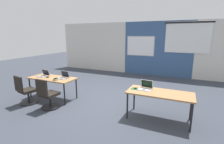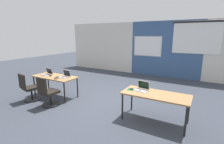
{
  "view_description": "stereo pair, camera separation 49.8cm",
  "coord_description": "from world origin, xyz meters",
  "px_view_note": "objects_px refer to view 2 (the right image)",
  "views": [
    {
      "loc": [
        2.26,
        -4.6,
        2.11
      ],
      "look_at": [
        0.11,
        0.14,
        0.93
      ],
      "focal_mm": 26.28,
      "sensor_mm": 36.0,
      "label": 1
    },
    {
      "loc": [
        2.7,
        -4.37,
        2.11
      ],
      "look_at": [
        0.11,
        0.14,
        0.93
      ],
      "focal_mm": 26.28,
      "sensor_mm": 36.0,
      "label": 2
    }
  ],
  "objects_px": {
    "mouse_near_right_inner": "(132,89)",
    "snack_bowl": "(57,78)",
    "chair_near_left_inner": "(48,94)",
    "laptop_near_left_end": "(47,73)",
    "desk_near_left": "(55,78)",
    "mouse_near_left_end": "(50,76)",
    "laptop_near_right_inner": "(142,88)",
    "laptop_near_left_inner": "(65,76)",
    "desk_near_right": "(155,96)",
    "chair_near_left_end": "(29,90)"
  },
  "relations": [
    {
      "from": "desk_near_right",
      "to": "mouse_near_left_end",
      "type": "distance_m",
      "value": 3.63
    },
    {
      "from": "desk_near_left",
      "to": "mouse_near_right_inner",
      "type": "relative_size",
      "value": 14.66
    },
    {
      "from": "desk_near_right",
      "to": "laptop_near_left_inner",
      "type": "bearing_deg",
      "value": 178.5
    },
    {
      "from": "chair_near_left_inner",
      "to": "laptop_near_right_inner",
      "type": "bearing_deg",
      "value": -160.77
    },
    {
      "from": "mouse_near_left_end",
      "to": "chair_near_left_end",
      "type": "relative_size",
      "value": 0.11
    },
    {
      "from": "chair_near_left_end",
      "to": "chair_near_left_inner",
      "type": "bearing_deg",
      "value": -167.04
    },
    {
      "from": "laptop_near_right_inner",
      "to": "chair_near_left_end",
      "type": "distance_m",
      "value": 3.65
    },
    {
      "from": "desk_near_right",
      "to": "laptop_near_left_inner",
      "type": "distance_m",
      "value": 3.1
    },
    {
      "from": "desk_near_right",
      "to": "chair_near_left_inner",
      "type": "height_order",
      "value": "chair_near_left_inner"
    },
    {
      "from": "laptop_near_left_inner",
      "to": "mouse_near_right_inner",
      "type": "xyz_separation_m",
      "value": [
        2.46,
        -0.07,
        -0.03
      ]
    },
    {
      "from": "mouse_near_right_inner",
      "to": "laptop_near_left_inner",
      "type": "bearing_deg",
      "value": 178.43
    },
    {
      "from": "chair_near_left_inner",
      "to": "laptop_near_right_inner",
      "type": "xyz_separation_m",
      "value": [
        2.65,
        0.79,
        0.39
      ]
    },
    {
      "from": "laptop_near_right_inner",
      "to": "mouse_near_right_inner",
      "type": "xyz_separation_m",
      "value": [
        -0.25,
        -0.07,
        -0.03
      ]
    },
    {
      "from": "mouse_near_left_end",
      "to": "snack_bowl",
      "type": "bearing_deg",
      "value": -14.2
    },
    {
      "from": "mouse_near_right_inner",
      "to": "snack_bowl",
      "type": "distance_m",
      "value": 2.54
    },
    {
      "from": "desk_near_left",
      "to": "laptop_near_left_end",
      "type": "relative_size",
      "value": 4.53
    },
    {
      "from": "desk_near_right",
      "to": "laptop_near_left_end",
      "type": "height_order",
      "value": "laptop_near_left_end"
    },
    {
      "from": "desk_near_left",
      "to": "mouse_near_left_end",
      "type": "height_order",
      "value": "mouse_near_left_end"
    },
    {
      "from": "desk_near_right",
      "to": "laptop_near_left_end",
      "type": "xyz_separation_m",
      "value": [
        -3.89,
        0.01,
        0.11
      ]
    },
    {
      "from": "chair_near_left_end",
      "to": "mouse_near_left_end",
      "type": "bearing_deg",
      "value": -102.27
    },
    {
      "from": "chair_near_left_inner",
      "to": "laptop_near_left_end",
      "type": "bearing_deg",
      "value": -36.78
    },
    {
      "from": "chair_near_left_end",
      "to": "desk_near_right",
      "type": "bearing_deg",
      "value": -158.02
    },
    {
      "from": "desk_near_right",
      "to": "snack_bowl",
      "type": "relative_size",
      "value": 9.01
    },
    {
      "from": "desk_near_left",
      "to": "chair_near_left_inner",
      "type": "distance_m",
      "value": 0.89
    },
    {
      "from": "chair_near_left_end",
      "to": "snack_bowl",
      "type": "xyz_separation_m",
      "value": [
        0.75,
        0.53,
        0.38
      ]
    },
    {
      "from": "desk_near_left",
      "to": "laptop_near_left_inner",
      "type": "bearing_deg",
      "value": 11.29
    },
    {
      "from": "laptop_near_left_end",
      "to": "chair_near_left_inner",
      "type": "bearing_deg",
      "value": -34.83
    },
    {
      "from": "mouse_near_right_inner",
      "to": "snack_bowl",
      "type": "bearing_deg",
      "value": -175.36
    },
    {
      "from": "laptop_near_left_inner",
      "to": "mouse_near_right_inner",
      "type": "bearing_deg",
      "value": 2.34
    },
    {
      "from": "chair_near_left_inner",
      "to": "chair_near_left_end",
      "type": "xyz_separation_m",
      "value": [
        -0.88,
        -0.02,
        0.0
      ]
    },
    {
      "from": "mouse_near_left_end",
      "to": "chair_near_left_end",
      "type": "bearing_deg",
      "value": -113.76
    },
    {
      "from": "chair_near_left_inner",
      "to": "desk_near_left",
      "type": "bearing_deg",
      "value": -53.47
    },
    {
      "from": "snack_bowl",
      "to": "desk_near_left",
      "type": "bearing_deg",
      "value": 149.94
    },
    {
      "from": "chair_near_left_inner",
      "to": "snack_bowl",
      "type": "relative_size",
      "value": 5.18
    },
    {
      "from": "laptop_near_left_end",
      "to": "desk_near_right",
      "type": "bearing_deg",
      "value": 4.53
    },
    {
      "from": "laptop_near_left_inner",
      "to": "laptop_near_right_inner",
      "type": "xyz_separation_m",
      "value": [
        2.71,
        0.0,
        0.0
      ]
    },
    {
      "from": "mouse_near_right_inner",
      "to": "snack_bowl",
      "type": "relative_size",
      "value": 0.62
    },
    {
      "from": "laptop_near_left_inner",
      "to": "chair_near_left_inner",
      "type": "height_order",
      "value": "laptop_near_left_inner"
    },
    {
      "from": "mouse_near_right_inner",
      "to": "laptop_near_left_end",
      "type": "height_order",
      "value": "laptop_near_left_end"
    },
    {
      "from": "mouse_near_right_inner",
      "to": "mouse_near_left_end",
      "type": "bearing_deg",
      "value": -178.3
    },
    {
      "from": "desk_near_right",
      "to": "laptop_near_right_inner",
      "type": "distance_m",
      "value": 0.41
    },
    {
      "from": "desk_near_left",
      "to": "laptop_near_left_end",
      "type": "bearing_deg",
      "value": 178.8
    },
    {
      "from": "mouse_near_right_inner",
      "to": "snack_bowl",
      "type": "xyz_separation_m",
      "value": [
        -2.54,
        -0.21,
        0.01
      ]
    },
    {
      "from": "laptop_near_right_inner",
      "to": "mouse_near_right_inner",
      "type": "height_order",
      "value": "laptop_near_right_inner"
    },
    {
      "from": "desk_near_left",
      "to": "chair_near_left_inner",
      "type": "relative_size",
      "value": 1.74
    },
    {
      "from": "laptop_near_right_inner",
      "to": "snack_bowl",
      "type": "bearing_deg",
      "value": -165.72
    },
    {
      "from": "laptop_near_left_inner",
      "to": "snack_bowl",
      "type": "bearing_deg",
      "value": -100.77
    },
    {
      "from": "laptop_near_left_inner",
      "to": "desk_near_right",
      "type": "bearing_deg",
      "value": 2.42
    },
    {
      "from": "desk_near_left",
      "to": "mouse_near_left_end",
      "type": "bearing_deg",
      "value": -149.26
    },
    {
      "from": "desk_near_left",
      "to": "chair_near_left_end",
      "type": "height_order",
      "value": "chair_near_left_end"
    }
  ]
}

